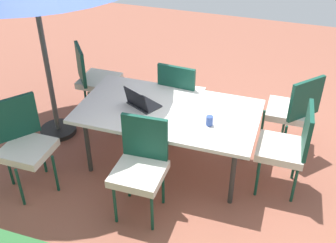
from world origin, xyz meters
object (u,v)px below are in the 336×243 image
object	(u,v)px
dining_table	(168,114)
cup	(209,121)
laptop	(141,103)
chair_southeast	(94,77)
chair_south	(181,94)
chair_west	(288,145)
chair_north	(141,164)
chair_northeast	(24,142)
chair_southwest	(293,109)

from	to	relation	value
dining_table	cup	size ratio (longest dim) A/B	18.70
laptop	chair_southeast	bearing A→B (deg)	-10.84
chair_south	chair_west	size ratio (longest dim) A/B	1.00
laptop	chair_north	bearing A→B (deg)	137.38
dining_table	cup	bearing A→B (deg)	163.78
chair_northeast	cup	size ratio (longest dim) A/B	9.89
cup	chair_northeast	bearing A→B (deg)	19.65
chair_northeast	chair_north	world-z (taller)	same
chair_southwest	laptop	xyz separation A→B (m)	(1.51, 0.75, 0.22)
chair_southeast	cup	xyz separation A→B (m)	(-1.68, 0.83, 0.22)
chair_southeast	chair_south	bearing A→B (deg)	-131.39
chair_west	laptop	world-z (taller)	chair_west
dining_table	chair_southwest	size ratio (longest dim) A/B	1.89
chair_north	cup	size ratio (longest dim) A/B	9.89
chair_southeast	laptop	bearing A→B (deg)	-166.02
chair_north	chair_west	bearing A→B (deg)	27.23
chair_west	cup	bearing A→B (deg)	-82.08
chair_northeast	laptop	distance (m)	1.23
chair_north	chair_southwest	size ratio (longest dim) A/B	1.00
chair_northeast	chair_southwest	size ratio (longest dim) A/B	1.00
cup	chair_north	bearing A→B (deg)	48.92
dining_table	laptop	world-z (taller)	laptop
chair_west	chair_southwest	bearing A→B (deg)	177.31
chair_southeast	chair_northeast	bearing A→B (deg)	140.39
chair_north	laptop	xyz separation A→B (m)	(0.25, -0.68, 0.22)
chair_southeast	chair_southwest	size ratio (longest dim) A/B	1.00
dining_table	chair_northeast	bearing A→B (deg)	30.95
chair_northeast	chair_southeast	xyz separation A→B (m)	(-0.04, -1.45, 0.00)
dining_table	chair_southwest	distance (m)	1.43
dining_table	chair_south	world-z (taller)	chair_south
chair_north	cup	bearing A→B (deg)	46.28
chair_southwest	chair_north	bearing A→B (deg)	0.21
chair_southeast	cup	bearing A→B (deg)	-154.49
chair_southeast	chair_north	bearing A→B (deg)	-178.05
chair_north	chair_southwest	world-z (taller)	same
chair_north	laptop	bearing A→B (deg)	107.63
laptop	dining_table	bearing A→B (deg)	-147.56
laptop	cup	distance (m)	0.76
laptop	cup	xyz separation A→B (m)	(-0.75, 0.11, 0.00)
chair_northeast	cup	bearing A→B (deg)	-32.70
chair_north	chair_west	distance (m)	1.46
chair_south	chair_west	world-z (taller)	same
chair_south	laptop	xyz separation A→B (m)	(0.23, 0.66, 0.22)
chair_southwest	chair_northeast	bearing A→B (deg)	-17.81
cup	chair_southeast	bearing A→B (deg)	-26.41
chair_northeast	cup	distance (m)	1.84
chair_south	chair_northeast	bearing A→B (deg)	52.95
dining_table	cup	xyz separation A→B (m)	(-0.47, 0.14, 0.10)
chair_northeast	laptop	xyz separation A→B (m)	(-0.97, -0.72, 0.22)
chair_southwest	chair_west	xyz separation A→B (m)	(-0.01, 0.71, 0.00)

